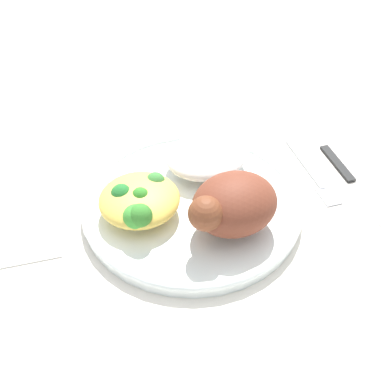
% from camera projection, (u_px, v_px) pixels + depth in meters
% --- Properties ---
extents(ground_plane, '(2.00, 2.00, 0.00)m').
position_uv_depth(ground_plane, '(192.00, 210.00, 0.62)').
color(ground_plane, silver).
extents(plate, '(0.27, 0.27, 0.02)m').
position_uv_depth(plate, '(192.00, 204.00, 0.61)').
color(plate, white).
rests_on(plate, ground_plane).
extents(roasted_chicken, '(0.11, 0.08, 0.07)m').
position_uv_depth(roasted_chicken, '(232.00, 205.00, 0.55)').
color(roasted_chicken, brown).
rests_on(roasted_chicken, plate).
extents(rice_pile, '(0.11, 0.09, 0.03)m').
position_uv_depth(rice_pile, '(206.00, 156.00, 0.64)').
color(rice_pile, white).
rests_on(rice_pile, plate).
extents(mac_cheese_with_broccoli, '(0.10, 0.10, 0.04)m').
position_uv_depth(mac_cheese_with_broccoli, '(139.00, 200.00, 0.57)').
color(mac_cheese_with_broccoli, '#EAC44F').
rests_on(mac_cheese_with_broccoli, plate).
extents(fork, '(0.03, 0.14, 0.01)m').
position_uv_depth(fork, '(313.00, 174.00, 0.67)').
color(fork, '#B2B2B7').
rests_on(fork, ground_plane).
extents(knife, '(0.04, 0.19, 0.01)m').
position_uv_depth(knife, '(354.00, 182.00, 0.65)').
color(knife, black).
rests_on(knife, ground_plane).
extents(napkin, '(0.10, 0.14, 0.00)m').
position_uv_depth(napkin, '(26.00, 224.00, 0.60)').
color(napkin, white).
rests_on(napkin, ground_plane).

